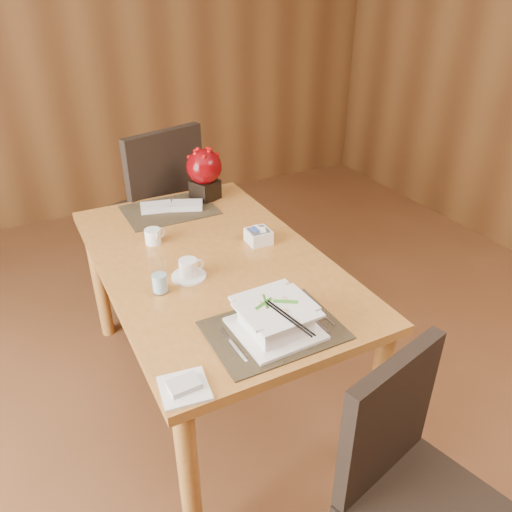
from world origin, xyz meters
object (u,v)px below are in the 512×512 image
bread_plate (184,388)px  soup_setting (275,319)px  far_chair (156,205)px  near_chair (412,480)px  dining_table (213,278)px  berry_decor (204,171)px  creamer_jug (153,236)px  sugar_caddy (259,236)px  water_glass (159,276)px  coffee_cup (188,270)px

bread_plate → soup_setting: bearing=17.1°
soup_setting → far_chair: 1.52m
far_chair → near_chair: bearing=77.2°
soup_setting → bread_plate: 0.39m
dining_table → berry_decor: berry_decor is taller
bread_plate → far_chair: size_ratio=0.13×
creamer_jug → far_chair: size_ratio=0.09×
berry_decor → soup_setting: bearing=-100.8°
creamer_jug → sugar_caddy: creamer_jug is taller
soup_setting → far_chair: size_ratio=0.26×
bread_plate → near_chair: (0.54, -0.43, -0.24)m
dining_table → soup_setting: (0.00, -0.55, 0.15)m
creamer_jug → bread_plate: bearing=-117.6°
water_glass → near_chair: bearing=-65.2°
near_chair → coffee_cup: bearing=93.0°
coffee_cup → sugar_caddy: coffee_cup is taller
creamer_jug → near_chair: 1.42m
coffee_cup → far_chair: (0.18, 1.05, -0.17)m
dining_table → sugar_caddy: 0.28m
bread_plate → far_chair: bearing=75.8°
sugar_caddy → far_chair: bearing=102.6°
coffee_cup → near_chair: bearing=-73.0°
sugar_caddy → berry_decor: berry_decor is taller
sugar_caddy → coffee_cup: bearing=-161.3°
near_chair → far_chair: 2.06m
soup_setting → berry_decor: berry_decor is taller
water_glass → bread_plate: 0.54m
creamer_jug → near_chair: size_ratio=0.10×
soup_setting → far_chair: bearing=86.5°
water_glass → bread_plate: water_glass is taller
water_glass → sugar_caddy: bearing=19.1°
berry_decor → near_chair: size_ratio=0.30×
water_glass → far_chair: far_chair is taller
creamer_jug → dining_table: bearing=-70.6°
water_glass → berry_decor: bearing=56.5°
near_chair → sugar_caddy: bearing=72.1°
creamer_jug → berry_decor: berry_decor is taller
water_glass → far_chair: bearing=74.0°
berry_decor → bread_plate: berry_decor is taller
soup_setting → dining_table: bearing=88.2°
soup_setting → near_chair: 0.64m
water_glass → near_chair: 1.10m
sugar_caddy → bread_plate: bearing=-131.1°
berry_decor → bread_plate: 1.41m
sugar_caddy → bread_plate: (-0.62, -0.71, -0.03)m
dining_table → sugar_caddy: bearing=8.7°
near_chair → bread_plate: bearing=127.6°
bread_plate → far_chair: far_chair is taller
soup_setting → water_glass: bearing=121.7°
dining_table → water_glass: size_ratio=10.35×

